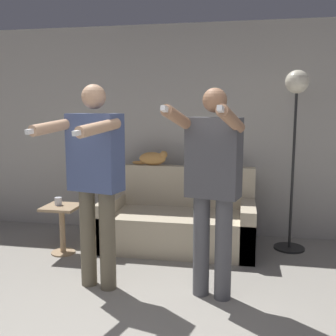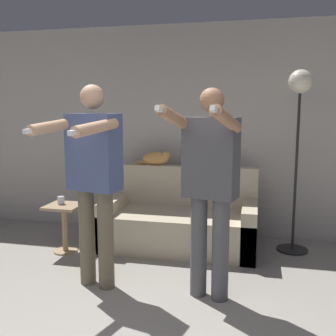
% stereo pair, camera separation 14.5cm
% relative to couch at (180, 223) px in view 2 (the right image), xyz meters
% --- Properties ---
extents(wall_back, '(10.00, 0.05, 2.60)m').
position_rel_couch_xyz_m(wall_back, '(-0.04, 0.59, 1.02)').
color(wall_back, '#B7B2A8').
rests_on(wall_back, ground_plane).
extents(couch, '(1.71, 0.81, 0.90)m').
position_rel_couch_xyz_m(couch, '(0.00, 0.00, 0.00)').
color(couch, beige).
rests_on(couch, ground_plane).
extents(person_left, '(0.63, 0.76, 1.78)m').
position_rel_couch_xyz_m(person_left, '(-0.54, -1.17, 0.75)').
color(person_left, '#6B604C').
rests_on(person_left, ground_plane).
extents(person_right, '(0.60, 0.74, 1.75)m').
position_rel_couch_xyz_m(person_right, '(0.47, -1.17, 0.73)').
color(person_right, '#56565B').
rests_on(person_right, ground_plane).
extents(cat, '(0.44, 0.11, 0.18)m').
position_rel_couch_xyz_m(cat, '(-0.36, 0.29, 0.70)').
color(cat, tan).
rests_on(cat, couch).
extents(floor_lamp, '(0.34, 0.34, 1.99)m').
position_rel_couch_xyz_m(floor_lamp, '(1.25, 0.16, 1.28)').
color(floor_lamp, black).
rests_on(floor_lamp, ground_plane).
extents(side_table, '(0.37, 0.37, 0.54)m').
position_rel_couch_xyz_m(side_table, '(-1.22, -0.45, 0.09)').
color(side_table, '#A38460').
rests_on(side_table, ground_plane).
extents(cup, '(0.08, 0.08, 0.09)m').
position_rel_couch_xyz_m(cup, '(-1.26, -0.42, 0.30)').
color(cup, silver).
rests_on(cup, side_table).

